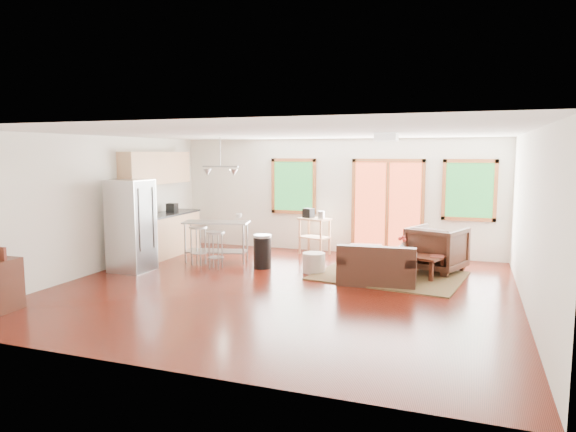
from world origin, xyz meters
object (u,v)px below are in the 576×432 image
(armchair, at_px, (437,247))
(loveseat, at_px, (377,268))
(refrigerator, at_px, (132,226))
(ottoman, at_px, (366,257))
(kitchen_cart, at_px, (314,223))
(coffee_table, at_px, (415,257))
(rug, at_px, (389,276))
(island, at_px, (216,234))

(armchair, bearing_deg, loveseat, 76.90)
(refrigerator, bearing_deg, loveseat, 8.27)
(ottoman, xyz_separation_m, kitchen_cart, (-1.38, 0.97, 0.49))
(kitchen_cart, bearing_deg, loveseat, -50.35)
(kitchen_cart, bearing_deg, coffee_table, -30.25)
(rug, xyz_separation_m, loveseat, (-0.11, -0.62, 0.27))
(ottoman, bearing_deg, loveseat, -70.15)
(island, xyz_separation_m, kitchen_cart, (1.68, 1.48, 0.12))
(armchair, bearing_deg, coffee_table, 77.38)
(island, distance_m, kitchen_cart, 2.25)
(rug, distance_m, kitchen_cart, 2.59)
(loveseat, distance_m, refrigerator, 4.72)
(refrigerator, bearing_deg, ottoman, 24.49)
(refrigerator, bearing_deg, island, 49.74)
(ottoman, bearing_deg, rug, -47.74)
(loveseat, relative_size, armchair, 1.43)
(loveseat, distance_m, island, 3.59)
(loveseat, distance_m, ottoman, 1.31)
(refrigerator, xyz_separation_m, island, (1.14, 1.30, -0.30))
(loveseat, bearing_deg, refrigerator, -177.38)
(armchair, relative_size, kitchen_cart, 0.94)
(ottoman, bearing_deg, armchair, 3.99)
(armchair, distance_m, refrigerator, 5.89)
(rug, distance_m, ottoman, 0.85)
(refrigerator, distance_m, kitchen_cart, 3.97)
(island, bearing_deg, coffee_table, 1.30)
(loveseat, relative_size, kitchen_cart, 1.34)
(rug, distance_m, loveseat, 0.69)
(loveseat, xyz_separation_m, refrigerator, (-4.65, -0.58, 0.61))
(coffee_table, bearing_deg, refrigerator, -165.06)
(rug, relative_size, coffee_table, 2.15)
(armchair, xyz_separation_m, ottoman, (-1.36, -0.09, -0.27))
(coffee_table, height_order, ottoman, ottoman)
(island, bearing_deg, armchair, 7.88)
(loveseat, height_order, ottoman, loveseat)
(rug, xyz_separation_m, island, (-3.61, 0.09, 0.58))
(ottoman, xyz_separation_m, island, (-3.06, -0.52, 0.38))
(armchair, height_order, kitchen_cart, kitchen_cart)
(rug, height_order, loveseat, loveseat)
(rug, xyz_separation_m, ottoman, (-0.55, 0.61, 0.20))
(ottoman, relative_size, refrigerator, 0.36)
(rug, distance_m, island, 3.66)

